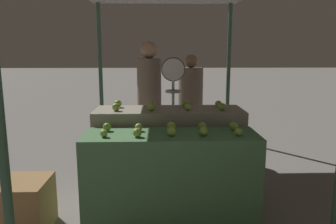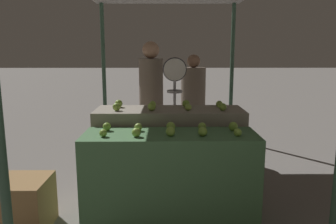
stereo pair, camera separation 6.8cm
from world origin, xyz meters
The scene contains 25 objects.
ground_plane centered at (0.00, 0.00, 0.00)m, with size 60.00×60.00×0.00m, color slate.
display_counter_front centered at (0.00, 0.00, 0.44)m, with size 1.64×0.55×0.89m, color #4C7A4C.
display_counter_back centered at (0.00, 0.60, 0.51)m, with size 1.64×0.55×1.02m, color gray.
apple_front_0 centered at (-0.61, -0.12, 0.92)m, with size 0.07×0.07×0.07m, color #84AD3D.
apple_front_1 centered at (-0.31, -0.12, 0.93)m, with size 0.08×0.08×0.08m, color #84AD3D.
apple_front_2 centered at (0.00, -0.10, 0.93)m, with size 0.09×0.09×0.09m, color #84AD3D.
apple_front_3 centered at (0.29, -0.10, 0.93)m, with size 0.09×0.09×0.09m, color #7AA338.
apple_front_4 centered at (0.61, -0.10, 0.93)m, with size 0.07×0.07×0.07m, color #84AD3D.
apple_front_5 centered at (-0.61, 0.11, 0.93)m, with size 0.08×0.08×0.08m, color #7AA338.
apple_front_6 centered at (-0.31, 0.11, 0.93)m, with size 0.08×0.08×0.08m, color #8EB247.
apple_front_7 centered at (0.01, 0.11, 0.93)m, with size 0.09×0.09×0.09m, color #84AD3D.
apple_front_8 centered at (0.31, 0.12, 0.93)m, with size 0.08×0.08×0.08m, color #84AD3D.
apple_front_9 centered at (0.61, 0.10, 0.93)m, with size 0.09×0.09×0.09m, color #7AA338.
apple_back_0 centered at (-0.57, 0.49, 1.06)m, with size 0.09×0.09×0.09m, color #84AD3D.
apple_back_1 centered at (-0.19, 0.49, 1.06)m, with size 0.09×0.09×0.09m, color #84AD3D.
apple_back_2 centered at (0.20, 0.50, 1.06)m, with size 0.08×0.08×0.08m, color #8EB247.
apple_back_3 centered at (0.57, 0.49, 1.06)m, with size 0.08×0.08×0.08m, color #7AA338.
apple_back_4 centered at (-0.58, 0.72, 1.06)m, with size 0.09×0.09×0.09m, color #84AD3D.
apple_back_5 centered at (-0.19, 0.70, 1.06)m, with size 0.08×0.08×0.08m, color #84AD3D.
apple_back_6 centered at (0.19, 0.70, 1.06)m, with size 0.09×0.09×0.09m, color #7AA338.
apple_back_7 centered at (0.57, 0.70, 1.06)m, with size 0.08×0.08×0.08m, color #8EB247.
produce_scale centered at (0.07, 1.24, 1.16)m, with size 0.31×0.20×1.57m.
person_vendor_at_scale centered at (-0.25, 1.59, 1.04)m, with size 0.39×0.39×1.78m.
person_customer_left centered at (0.41, 2.32, 0.91)m, with size 0.48×0.48×1.60m.
wooden_crate_side centered at (-1.38, -0.13, 0.25)m, with size 0.49×0.49×0.49m, color #9E7547.
Camera 1 is at (-0.11, -2.98, 1.65)m, focal length 35.00 mm.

